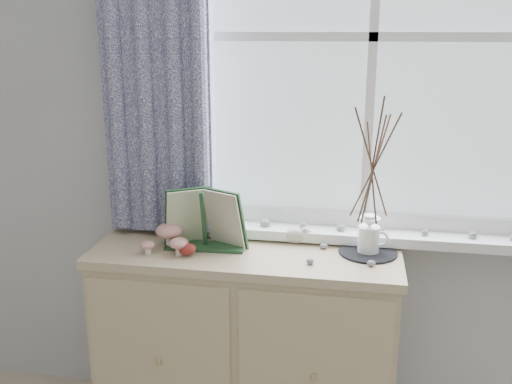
% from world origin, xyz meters
% --- Properties ---
extents(room_shell, '(4.04, 4.04, 2.62)m').
position_xyz_m(room_shell, '(0.01, 0.13, 1.66)').
color(room_shell, silver).
rests_on(room_shell, ground).
extents(sideboard, '(1.20, 0.45, 0.85)m').
position_xyz_m(sideboard, '(-0.15, 1.75, 0.43)').
color(sideboard, '#CABA8D').
rests_on(sideboard, ground).
extents(botanical_book, '(0.37, 0.15, 0.25)m').
position_xyz_m(botanical_book, '(-0.31, 1.71, 0.97)').
color(botanical_book, '#204424').
rests_on(botanical_book, sideboard).
extents(toadstool_cluster, '(0.18, 0.16, 0.10)m').
position_xyz_m(toadstool_cluster, '(-0.44, 1.70, 0.91)').
color(toadstool_cluster, white).
rests_on(toadstool_cluster, sideboard).
extents(wooden_eggs, '(0.14, 0.17, 0.07)m').
position_xyz_m(wooden_eggs, '(-0.39, 1.71, 0.88)').
color(wooden_eggs, tan).
rests_on(wooden_eggs, sideboard).
extents(songbird_figurine, '(0.14, 0.07, 0.07)m').
position_xyz_m(songbird_figurine, '(0.03, 1.86, 0.88)').
color(songbird_figurine, beige).
rests_on(songbird_figurine, sideboard).
extents(crocheted_doily, '(0.22, 0.22, 0.01)m').
position_xyz_m(crocheted_doily, '(0.32, 1.80, 0.85)').
color(crocheted_doily, black).
rests_on(crocheted_doily, sideboard).
extents(twig_pitcher, '(0.27, 0.27, 0.62)m').
position_xyz_m(twig_pitcher, '(0.32, 1.80, 1.21)').
color(twig_pitcher, white).
rests_on(twig_pitcher, crocheted_doily).
extents(sideboard_pebbles, '(0.25, 0.19, 0.02)m').
position_xyz_m(sideboard_pebbles, '(0.20, 1.71, 0.86)').
color(sideboard_pebbles, gray).
rests_on(sideboard_pebbles, sideboard).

